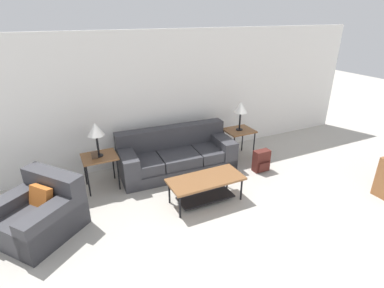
% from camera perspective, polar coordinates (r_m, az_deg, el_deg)
% --- Properties ---
extents(wall_back, '(9.17, 0.06, 2.60)m').
position_cam_1_polar(wall_back, '(6.14, -3.99, 8.90)').
color(wall_back, white).
rests_on(wall_back, ground_plane).
extents(couch, '(2.24, 1.01, 0.82)m').
position_cam_1_polar(couch, '(5.86, -3.03, -2.33)').
color(couch, '#38383D').
rests_on(couch, ground_plane).
extents(armchair, '(1.38, 1.38, 0.80)m').
position_cam_1_polar(armchair, '(4.81, -27.06, -11.76)').
color(armchair, '#38383D').
rests_on(armchair, ground_plane).
extents(coffee_table, '(1.22, 0.55, 0.43)m').
position_cam_1_polar(coffee_table, '(4.89, 2.64, -7.70)').
color(coffee_table, brown).
rests_on(coffee_table, ground_plane).
extents(side_table_left, '(0.58, 0.50, 0.62)m').
position_cam_1_polar(side_table_left, '(5.40, -17.19, -2.78)').
color(side_table_left, brown).
rests_on(side_table_left, ground_plane).
extents(side_table_right, '(0.58, 0.50, 0.62)m').
position_cam_1_polar(side_table_right, '(6.37, 8.95, 2.16)').
color(side_table_right, brown).
rests_on(side_table_right, ground_plane).
extents(table_lamp_left, '(0.28, 0.28, 0.60)m').
position_cam_1_polar(table_lamp_left, '(5.19, -17.90, 2.53)').
color(table_lamp_left, black).
rests_on(table_lamp_left, side_table_left).
extents(table_lamp_right, '(0.28, 0.28, 0.60)m').
position_cam_1_polar(table_lamp_right, '(6.20, 9.27, 6.78)').
color(table_lamp_right, black).
rests_on(table_lamp_right, side_table_right).
extents(backpack, '(0.32, 0.24, 0.43)m').
position_cam_1_polar(backpack, '(6.01, 13.09, -3.18)').
color(backpack, '#4C1E19').
rests_on(backpack, ground_plane).
extents(picture_frame, '(0.10, 0.04, 0.13)m').
position_cam_1_polar(picture_frame, '(5.27, -18.07, -2.04)').
color(picture_frame, '#4C3828').
rests_on(picture_frame, side_table_left).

